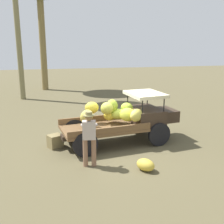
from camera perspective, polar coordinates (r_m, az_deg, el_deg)
name	(u,v)px	position (r m, az deg, el deg)	size (l,w,h in m)	color
ground_plane	(119,145)	(10.33, 1.56, -6.88)	(60.00, 60.00, 0.00)	brown
truck	(127,118)	(10.41, 3.03, -1.29)	(4.61, 2.28, 1.87)	#35281D
farmer	(89,136)	(8.37, -4.74, -4.88)	(0.52, 0.48, 1.74)	#866148
wooden_crate	(55,141)	(10.25, -11.68, -5.93)	(0.48, 0.41, 0.48)	olive
loose_banana_bunch	(146,165)	(8.41, 6.96, -10.81)	(0.59, 0.40, 0.36)	gold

